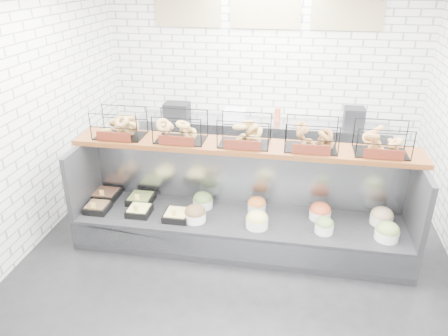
# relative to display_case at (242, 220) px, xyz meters

# --- Properties ---
(ground) EXTENTS (5.50, 5.50, 0.00)m
(ground) POSITION_rel_display_case_xyz_m (-0.01, -0.34, -0.33)
(ground) COLOR black
(ground) RESTS_ON ground
(room_shell) EXTENTS (5.02, 5.51, 3.01)m
(room_shell) POSITION_rel_display_case_xyz_m (-0.01, 0.26, 1.73)
(room_shell) COLOR white
(room_shell) RESTS_ON ground
(display_case) EXTENTS (4.00, 0.90, 1.20)m
(display_case) POSITION_rel_display_case_xyz_m (0.00, 0.00, 0.00)
(display_case) COLOR black
(display_case) RESTS_ON ground
(bagel_shelf) EXTENTS (4.10, 0.50, 0.40)m
(bagel_shelf) POSITION_rel_display_case_xyz_m (-0.01, 0.17, 1.05)
(bagel_shelf) COLOR #532911
(bagel_shelf) RESTS_ON display_case
(prep_counter) EXTENTS (4.00, 0.60, 1.20)m
(prep_counter) POSITION_rel_display_case_xyz_m (-0.01, 2.09, 0.14)
(prep_counter) COLOR #93969B
(prep_counter) RESTS_ON ground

